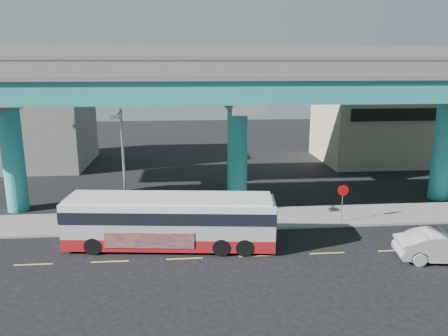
{
  "coord_description": "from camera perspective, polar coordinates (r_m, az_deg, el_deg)",
  "views": [
    {
      "loc": [
        -3.82,
        -22.42,
        10.36
      ],
      "look_at": [
        -1.44,
        4.0,
        4.02
      ],
      "focal_mm": 35.0,
      "sensor_mm": 36.0,
      "label": 1
    }
  ],
  "objects": [
    {
      "name": "building_beige",
      "position": [
        50.84,
        20.41,
        4.85
      ],
      "size": [
        14.0,
        10.23,
        7.0
      ],
      "color": "tan",
      "rests_on": "ground"
    },
    {
      "name": "building_concrete",
      "position": [
        49.51,
        -24.29,
        5.46
      ],
      "size": [
        12.0,
        10.0,
        9.0
      ],
      "primitive_type": "cube",
      "color": "gray",
      "rests_on": "ground"
    },
    {
      "name": "sedan",
      "position": [
        26.55,
        26.8,
        -9.14
      ],
      "size": [
        3.18,
        5.49,
        1.65
      ],
      "primitive_type": "imported",
      "rotation": [
        0.0,
        0.0,
        1.43
      ],
      "color": "#A2A3A7",
      "rests_on": "ground"
    },
    {
      "name": "sidewalk",
      "position": [
        30.0,
        2.51,
        -6.63
      ],
      "size": [
        70.0,
        4.0,
        0.15
      ],
      "primitive_type": "cube",
      "color": "gray",
      "rests_on": "ground"
    },
    {
      "name": "street_lamp",
      "position": [
        26.66,
        -13.22,
        1.73
      ],
      "size": [
        0.5,
        2.49,
        7.63
      ],
      "color": "gray",
      "rests_on": "sidewalk"
    },
    {
      "name": "parked_car",
      "position": [
        30.06,
        -15.57,
        -5.65
      ],
      "size": [
        1.9,
        3.89,
        1.27
      ],
      "primitive_type": "imported",
      "rotation": [
        0.0,
        0.0,
        1.52
      ],
      "color": "#29292E",
      "rests_on": "sidewalk"
    },
    {
      "name": "lane_markings",
      "position": [
        24.72,
        4.31,
        -11.37
      ],
      "size": [
        58.0,
        0.12,
        0.01
      ],
      "color": "#D8C64C",
      "rests_on": "ground"
    },
    {
      "name": "transit_bus",
      "position": [
        25.35,
        -7.02,
        -6.68
      ],
      "size": [
        12.19,
        3.93,
        3.08
      ],
      "rotation": [
        0.0,
        0.0,
        -0.11
      ],
      "color": "maroon",
      "rests_on": "ground"
    },
    {
      "name": "viaduct",
      "position": [
        31.78,
        1.8,
        11.23
      ],
      "size": [
        52.0,
        12.4,
        11.7
      ],
      "color": "teal",
      "rests_on": "ground"
    },
    {
      "name": "stop_sign",
      "position": [
        29.71,
        15.26,
        -3.45
      ],
      "size": [
        0.76,
        0.08,
        2.53
      ],
      "rotation": [
        0.0,
        0.0,
        -0.4
      ],
      "color": "gray",
      "rests_on": "sidewalk"
    },
    {
      "name": "ground",
      "position": [
        24.99,
        4.2,
        -11.09
      ],
      "size": [
        120.0,
        120.0,
        0.0
      ],
      "primitive_type": "plane",
      "color": "black",
      "rests_on": "ground"
    }
  ]
}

